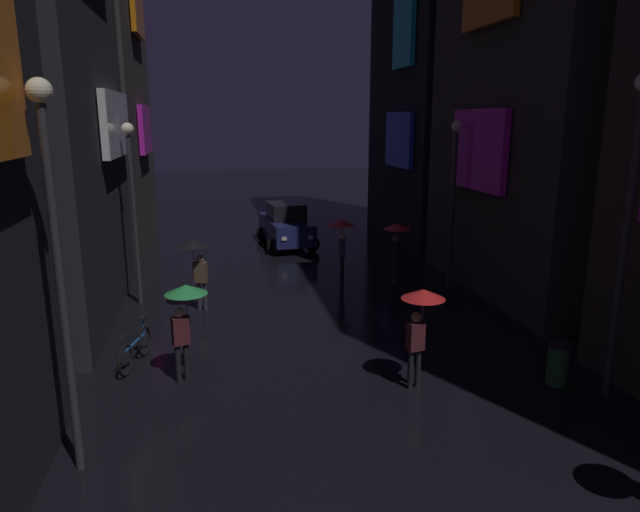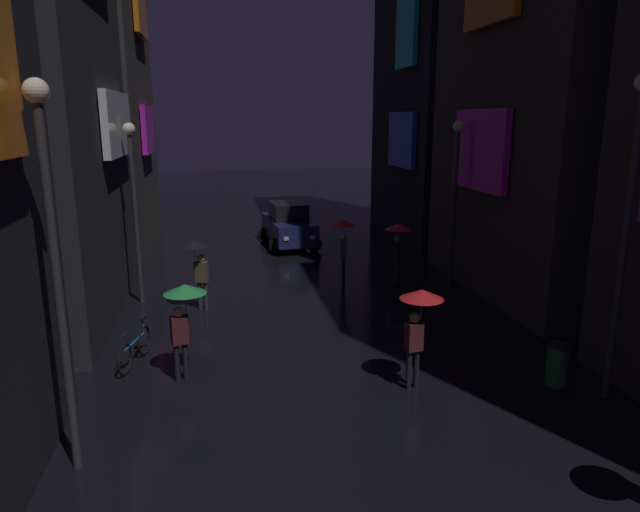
{
  "view_description": "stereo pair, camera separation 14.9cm",
  "coord_description": "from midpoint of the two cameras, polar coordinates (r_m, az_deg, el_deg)",
  "views": [
    {
      "loc": [
        -2.74,
        -3.44,
        5.5
      ],
      "look_at": [
        0.0,
        10.85,
        1.98
      ],
      "focal_mm": 32.0,
      "sensor_mm": 36.0,
      "label": 1
    },
    {
      "loc": [
        -2.59,
        -3.47,
        5.5
      ],
      "look_at": [
        0.0,
        10.85,
        1.98
      ],
      "focal_mm": 32.0,
      "sensor_mm": 36.0,
      "label": 2
    }
  ],
  "objects": [
    {
      "name": "streetlamp_right_near",
      "position": [
        12.22,
        28.24,
        4.36
      ],
      "size": [
        0.36,
        0.36,
        6.31
      ],
      "color": "#2D2D33",
      "rests_on": "ground"
    },
    {
      "name": "pedestrian_far_right_red",
      "position": [
        19.61,
        1.93,
        2.33
      ],
      "size": [
        0.9,
        0.9,
        2.12
      ],
      "color": "black",
      "rests_on": "ground"
    },
    {
      "name": "pedestrian_midstreet_centre_green",
      "position": [
        12.35,
        -13.75,
        -4.87
      ],
      "size": [
        0.9,
        0.9,
        2.12
      ],
      "color": "black",
      "rests_on": "ground"
    },
    {
      "name": "car_distant",
      "position": [
        25.11,
        -3.57,
        3.08
      ],
      "size": [
        2.5,
        4.27,
        1.92
      ],
      "color": "navy",
      "rests_on": "ground"
    },
    {
      "name": "pedestrian_foreground_right_red",
      "position": [
        19.18,
        7.45,
        1.97
      ],
      "size": [
        0.9,
        0.9,
        2.12
      ],
      "color": "#2D2D38",
      "rests_on": "ground"
    },
    {
      "name": "bicycle_parked_at_storefront",
      "position": [
        13.84,
        -18.27,
        -8.8
      ],
      "size": [
        0.54,
        1.77,
        0.96
      ],
      "color": "black",
      "rests_on": "ground"
    },
    {
      "name": "streetlamp_left_far",
      "position": [
        17.62,
        -18.48,
        5.99
      ],
      "size": [
        0.36,
        0.36,
        5.39
      ],
      "color": "#2D2D33",
      "rests_on": "ground"
    },
    {
      "name": "trash_bin",
      "position": [
        13.2,
        22.39,
        -9.88
      ],
      "size": [
        0.46,
        0.46,
        0.93
      ],
      "color": "#265933",
      "rests_on": "ground"
    },
    {
      "name": "pedestrian_near_crossing_red",
      "position": [
        11.86,
        9.67,
        -5.44
      ],
      "size": [
        0.9,
        0.9,
        2.12
      ],
      "color": "black",
      "rests_on": "ground"
    },
    {
      "name": "streetlamp_left_near",
      "position": [
        9.21,
        -25.31,
        1.26
      ],
      "size": [
        0.36,
        0.36,
        6.05
      ],
      "color": "#2D2D33",
      "rests_on": "ground"
    },
    {
      "name": "pedestrian_foreground_left_black",
      "position": [
        16.81,
        -12.59,
        0.1
      ],
      "size": [
        0.9,
        0.9,
        2.12
      ],
      "color": "#2D2D38",
      "rests_on": "ground"
    },
    {
      "name": "streetlamp_right_far",
      "position": [
        19.08,
        13.02,
        6.96
      ],
      "size": [
        0.36,
        0.36,
        5.44
      ],
      "color": "#2D2D33",
      "rests_on": "ground"
    }
  ]
}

